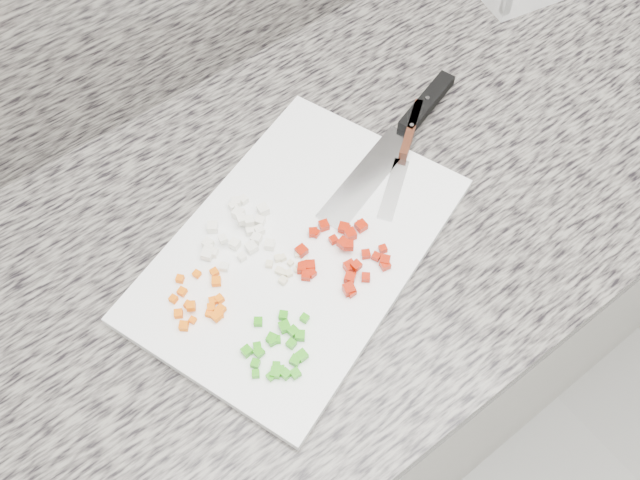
{
  "coord_description": "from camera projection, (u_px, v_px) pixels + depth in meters",
  "views": [
    {
      "loc": [
        -0.37,
        1.03,
        1.68
      ],
      "look_at": [
        -0.09,
        1.39,
        0.93
      ],
      "focal_mm": 40.0,
      "sensor_mm": 36.0,
      "label": 1
    }
  ],
  "objects": [
    {
      "name": "garlic_pile",
      "position": [
        290.0,
        267.0,
        0.87
      ],
      "size": [
        0.05,
        0.05,
        0.01
      ],
      "color": "beige",
      "rests_on": "cutting_board"
    },
    {
      "name": "carrot_pile",
      "position": [
        201.0,
        302.0,
        0.85
      ],
      "size": [
        0.08,
        0.08,
        0.02
      ],
      "color": "#FF6905",
      "rests_on": "cutting_board"
    },
    {
      "name": "chef_knife",
      "position": [
        407.0,
        127.0,
        0.99
      ],
      "size": [
        0.3,
        0.12,
        0.02
      ],
      "rotation": [
        0.0,
        0.0,
        0.3
      ],
      "color": "silver",
      "rests_on": "cutting_board"
    },
    {
      "name": "cabinet",
      "position": [
        340.0,
        335.0,
        1.36
      ],
      "size": [
        3.92,
        0.62,
        0.86
      ],
      "primitive_type": "cube",
      "color": "silver",
      "rests_on": "ground"
    },
    {
      "name": "onion_pile",
      "position": [
        239.0,
        231.0,
        0.9
      ],
      "size": [
        0.11,
        0.1,
        0.02
      ],
      "color": "white",
      "rests_on": "cutting_board"
    },
    {
      "name": "green_pepper_pile",
      "position": [
        279.0,
        349.0,
        0.82
      ],
      "size": [
        0.1,
        0.09,
        0.01
      ],
      "color": "#26990D",
      "rests_on": "cutting_board"
    },
    {
      "name": "paring_knife",
      "position": [
        407.0,
        144.0,
        0.97
      ],
      "size": [
        0.17,
        0.13,
        0.02
      ],
      "rotation": [
        0.0,
        0.0,
        0.63
      ],
      "color": "silver",
      "rests_on": "cutting_board"
    },
    {
      "name": "countertop",
      "position": [
        348.0,
        201.0,
        0.97
      ],
      "size": [
        3.96,
        0.64,
        0.04
      ],
      "primitive_type": "cube",
      "color": "slate",
      "rests_on": "cabinet"
    },
    {
      "name": "cutting_board",
      "position": [
        298.0,
        249.0,
        0.9
      ],
      "size": [
        0.49,
        0.41,
        0.01
      ],
      "primitive_type": "cube",
      "rotation": [
        0.0,
        0.0,
        0.35
      ],
      "color": "white",
      "rests_on": "countertop"
    },
    {
      "name": "red_pepper_pile",
      "position": [
        342.0,
        255.0,
        0.88
      ],
      "size": [
        0.11,
        0.11,
        0.02
      ],
      "color": "#A31502",
      "rests_on": "cutting_board"
    }
  ]
}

